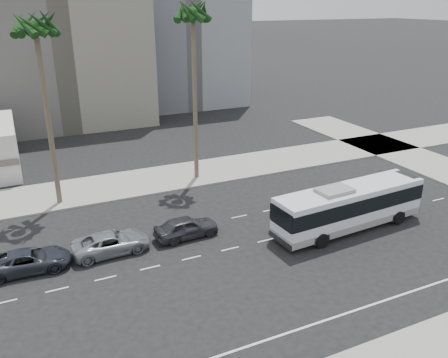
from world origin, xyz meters
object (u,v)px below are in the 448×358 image
car_c (29,261)px  palm_near (193,18)px  palm_mid (36,31)px  city_bus (349,206)px  car_a (186,227)px  car_b (111,243)px

car_c → palm_near: (16.48, 11.23, 14.69)m
car_c → palm_mid: (3.10, 10.56, 13.90)m
city_bus → palm_mid: palm_mid is taller
car_a → car_c: size_ratio=0.91×
car_c → car_b: bearing=-86.2°
city_bus → car_b: size_ratio=2.38×
city_bus → car_a: bearing=157.9°
city_bus → car_c: size_ratio=2.44×
palm_mid → car_b: bearing=-77.1°
car_a → palm_near: bearing=-27.9°
palm_near → palm_mid: (-13.38, -0.67, -0.78)m
car_c → palm_mid: 17.73m
city_bus → palm_near: size_ratio=0.77×
car_b → car_c: car_b is taller
car_a → car_c: (-11.14, 0.06, -0.09)m
palm_mid → car_c: bearing=-106.4°
car_a → palm_mid: size_ratio=0.30×
car_b → palm_near: (10.98, 11.17, 14.67)m
palm_mid → city_bus: bearing=-36.0°
car_a → car_b: 5.64m
car_b → palm_mid: (-2.40, 10.50, 13.88)m
city_bus → car_c: 23.60m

